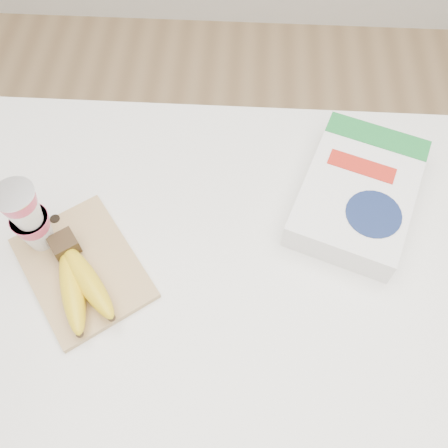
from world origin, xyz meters
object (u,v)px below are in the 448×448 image
(cutting_board, at_px, (83,268))
(cereal_box, at_px, (358,192))
(yogurt_stack, at_px, (28,217))
(bananas, at_px, (78,281))
(table, at_px, (237,350))

(cutting_board, distance_m, cereal_box, 0.56)
(cutting_board, bearing_deg, cereal_box, -17.34)
(cutting_board, distance_m, yogurt_stack, 0.14)
(bananas, bearing_deg, yogurt_stack, 136.05)
(bananas, distance_m, yogurt_stack, 0.15)
(bananas, distance_m, cereal_box, 0.57)
(cutting_board, xyz_separation_m, bananas, (0.01, -0.04, 0.03))
(table, distance_m, bananas, 0.60)
(bananas, height_order, cereal_box, cereal_box)
(cereal_box, bearing_deg, bananas, -137.02)
(cutting_board, height_order, yogurt_stack, yogurt_stack)
(cutting_board, xyz_separation_m, yogurt_stack, (-0.08, 0.05, 0.10))
(table, relative_size, cereal_box, 3.55)
(cereal_box, bearing_deg, table, -121.22)
(cutting_board, bearing_deg, bananas, -115.68)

